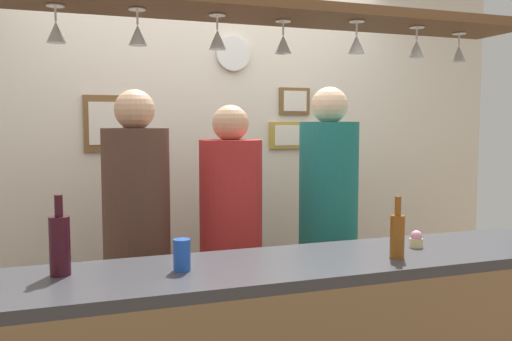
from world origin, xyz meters
TOP-DOWN VIEW (x-y plane):
  - back_wall at (0.00, 1.10)m, footprint 4.40×0.06m
  - overhead_glass_rack at (0.00, -0.30)m, footprint 2.20×0.36m
  - hanging_wineglass_far_left at (-0.89, -0.26)m, footprint 0.07×0.07m
  - hanging_wineglass_left at (-0.60, -0.29)m, footprint 0.07×0.07m
  - hanging_wineglass_center_left at (-0.30, -0.29)m, footprint 0.07×0.07m
  - hanging_wineglass_center at (-0.01, -0.26)m, footprint 0.07×0.07m
  - hanging_wineglass_center_right at (0.28, -0.36)m, footprint 0.07×0.07m
  - hanging_wineglass_right at (0.59, -0.32)m, footprint 0.07×0.07m
  - hanging_wineglass_far_right at (0.88, -0.25)m, footprint 0.07×0.07m
  - person_left_brown_shirt at (-0.53, 0.43)m, footprint 0.34×0.34m
  - person_middle_red_shirt at (-0.03, 0.43)m, footprint 0.34×0.34m
  - person_right_teal_shirt at (0.56, 0.43)m, footprint 0.34×0.34m
  - bottle_beer_amber_tall at (0.43, -0.45)m, footprint 0.06×0.06m
  - bottle_wine_dark_red at (-0.90, -0.26)m, footprint 0.08×0.08m
  - drink_can at (-0.46, -0.35)m, footprint 0.07×0.07m
  - cupcake at (0.63, -0.31)m, footprint 0.06×0.06m
  - picture_frame_lower_pair at (0.59, 1.06)m, footprint 0.30×0.02m
  - picture_frame_caricature at (-0.63, 1.06)m, footprint 0.26×0.02m
  - picture_frame_upper_small at (0.62, 1.06)m, footprint 0.22×0.02m
  - wall_clock at (0.18, 1.05)m, footprint 0.22×0.03m

SIDE VIEW (x-z plane):
  - person_middle_red_shirt at x=-0.03m, z-range 0.17..1.84m
  - cupcake at x=0.63m, z-range 1.00..1.08m
  - person_left_brown_shirt at x=-0.53m, z-range 0.18..1.92m
  - drink_can at x=-0.46m, z-range 1.01..1.13m
  - person_right_teal_shirt at x=0.56m, z-range 0.19..1.96m
  - bottle_beer_amber_tall at x=0.43m, z-range 0.98..1.24m
  - bottle_wine_dark_red at x=-0.90m, z-range 0.97..1.27m
  - back_wall at x=0.00m, z-range 0.00..2.60m
  - picture_frame_lower_pair at x=0.59m, z-range 1.40..1.58m
  - picture_frame_caricature at x=-0.63m, z-range 1.40..1.74m
  - picture_frame_upper_small at x=0.62m, z-range 1.63..1.81m
  - hanging_wineglass_far_left at x=-0.89m, z-range 1.83..1.96m
  - hanging_wineglass_left at x=-0.60m, z-range 1.83..1.96m
  - hanging_wineglass_center_left at x=-0.30m, z-range 1.83..1.96m
  - hanging_wineglass_center at x=-0.01m, z-range 1.83..1.96m
  - hanging_wineglass_center_right at x=0.28m, z-range 1.83..1.96m
  - hanging_wineglass_right at x=0.59m, z-range 1.83..1.96m
  - hanging_wineglass_far_right at x=0.88m, z-range 1.83..1.96m
  - overhead_glass_rack at x=0.00m, z-range 1.99..2.03m
  - wall_clock at x=0.18m, z-range 1.91..2.13m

